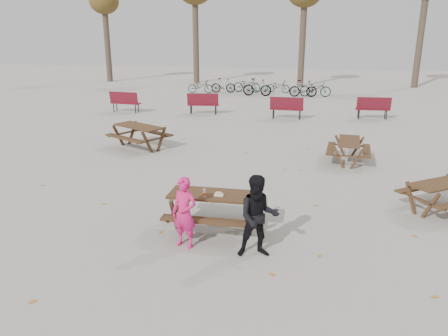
% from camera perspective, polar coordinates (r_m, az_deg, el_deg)
% --- Properties ---
extents(ground, '(80.00, 80.00, 0.00)m').
position_cam_1_polar(ground, '(8.99, -1.24, -7.99)').
color(ground, gray).
rests_on(ground, ground).
extents(main_picnic_table, '(1.80, 1.45, 0.78)m').
position_cam_1_polar(main_picnic_table, '(8.75, -1.27, -4.52)').
color(main_picnic_table, '#321D12').
rests_on(main_picnic_table, ground).
extents(food_tray, '(0.18, 0.11, 0.03)m').
position_cam_1_polar(food_tray, '(8.57, -0.67, -3.52)').
color(food_tray, silver).
rests_on(food_tray, main_picnic_table).
extents(bread_roll, '(0.14, 0.06, 0.05)m').
position_cam_1_polar(bread_roll, '(8.55, -0.67, -3.25)').
color(bread_roll, tan).
rests_on(bread_roll, food_tray).
extents(soda_bottle, '(0.07, 0.07, 0.17)m').
position_cam_1_polar(soda_bottle, '(8.50, -2.61, -3.33)').
color(soda_bottle, silver).
rests_on(soda_bottle, main_picnic_table).
extents(child, '(0.56, 0.44, 1.35)m').
position_cam_1_polar(child, '(8.08, -5.18, -5.84)').
color(child, '#E11C6D').
rests_on(child, ground).
extents(adult, '(0.85, 0.73, 1.51)m').
position_cam_1_polar(adult, '(7.71, 4.51, -6.35)').
color(adult, black).
rests_on(adult, ground).
extents(picnic_table_east, '(2.02, 1.95, 0.68)m').
position_cam_1_polar(picnic_table_east, '(10.88, 26.56, -3.35)').
color(picnic_table_east, '#321D12').
rests_on(picnic_table_east, ground).
extents(picnic_table_north, '(2.32, 2.18, 0.79)m').
position_cam_1_polar(picnic_table_north, '(15.24, -10.98, 4.01)').
color(picnic_table_north, '#321D12').
rests_on(picnic_table_north, ground).
extents(picnic_table_far, '(1.42, 1.70, 0.69)m').
position_cam_1_polar(picnic_table_far, '(13.87, 15.94, 2.10)').
color(picnic_table_far, '#321D12').
rests_on(picnic_table_far, ground).
extents(park_bench_row, '(13.34, 1.31, 1.03)m').
position_cam_1_polar(park_bench_row, '(20.79, 2.63, 8.21)').
color(park_bench_row, maroon).
rests_on(park_bench_row, ground).
extents(bicycle_row, '(9.07, 2.48, 1.06)m').
position_cam_1_polar(bicycle_row, '(28.20, 5.18, 10.52)').
color(bicycle_row, black).
rests_on(bicycle_row, ground).
extents(fallen_leaves, '(11.00, 11.00, 0.01)m').
position_cam_1_polar(fallen_leaves, '(11.18, 4.00, -2.75)').
color(fallen_leaves, '#B16D2A').
rests_on(fallen_leaves, ground).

